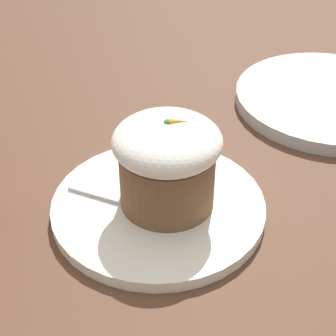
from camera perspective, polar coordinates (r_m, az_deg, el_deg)
ground_plane at (r=0.59m, az=-0.99°, el=-4.45°), size 4.00×4.00×0.00m
dessert_plate at (r=0.58m, az=-0.99°, el=-3.98°), size 0.22×0.22×0.01m
carrot_cake at (r=0.54m, az=0.00°, el=0.43°), size 0.11×0.11×0.10m
spoon at (r=0.57m, az=-2.84°, el=-3.79°), size 0.11×0.08×0.01m
side_plate at (r=0.79m, az=16.05°, el=6.78°), size 0.25×0.25×0.02m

